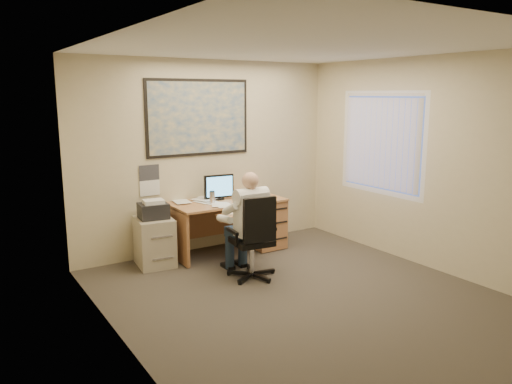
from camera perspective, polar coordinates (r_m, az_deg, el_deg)
room_shell at (r=5.31m, az=5.62°, el=1.62°), size 4.00×4.50×2.70m
desk at (r=7.27m, az=-1.05°, el=-3.06°), size 1.60×0.97×1.10m
world_map at (r=7.07m, az=-6.57°, el=8.44°), size 1.56×0.03×1.06m
wall_calendar at (r=6.87m, az=-12.07°, el=1.31°), size 0.28×0.01×0.42m
window_blinds at (r=7.20m, az=14.13°, el=5.43°), size 0.06×1.40×1.30m
filing_cabinet at (r=6.70m, az=-11.54°, el=-5.09°), size 0.51×0.59×0.88m
office_chair at (r=6.12m, az=-0.19°, el=-7.12°), size 0.69×0.69×1.05m
person at (r=6.09m, az=-0.64°, el=-3.81°), size 0.54×0.77×1.31m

